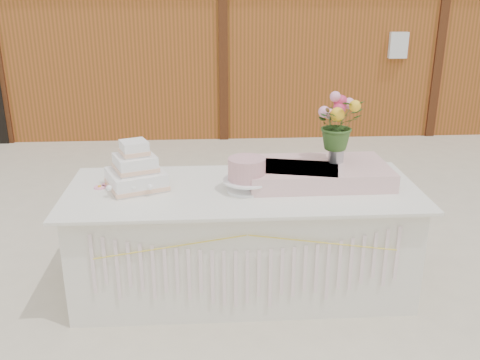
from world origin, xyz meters
The scene contains 9 objects.
ground centered at (0.00, 0.00, 0.00)m, with size 80.00×80.00×0.00m, color beige.
barn centered at (-0.01, 5.99, 1.68)m, with size 12.60×4.60×3.30m.
cake_table centered at (0.00, 0.00, 0.39)m, with size 2.40×1.00×0.77m.
wedding_cake centered at (-0.72, 0.06, 0.88)m, with size 0.47×0.47×0.33m.
pink_cake_stand centered at (0.02, -0.05, 0.90)m, with size 0.32×0.32×0.23m.
satin_runner centered at (0.53, 0.11, 0.83)m, with size 0.98×0.57×0.12m, color beige.
flower_vase centered at (0.67, 0.16, 0.97)m, with size 0.11×0.11×0.15m, color #AAA9AE.
bouquet centered at (0.67, 0.16, 1.22)m, with size 0.32×0.28×0.36m, color #365C24.
loose_flowers centered at (-0.95, 0.05, 0.78)m, with size 0.16×0.38×0.02m, color #FF9BC1, non-canonical shape.
Camera 1 is at (-0.23, -3.40, 2.07)m, focal length 40.00 mm.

